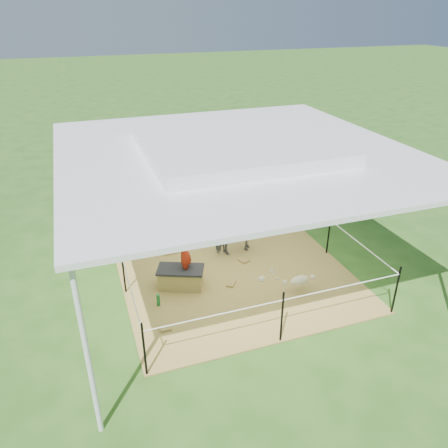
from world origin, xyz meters
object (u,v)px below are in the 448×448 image
object	(u,v)px
picnic_table_near	(214,146)
distant_person	(220,142)
trash_barrel	(272,147)
green_bottle	(158,300)
foal	(299,279)
picnic_table_far	(286,128)
pony	(239,236)
woman	(184,247)
straw_bale	(181,278)

from	to	relation	value
picnic_table_near	distant_person	world-z (taller)	distant_person
trash_barrel	green_bottle	bearing A→B (deg)	-128.33
foal	distant_person	distance (m)	8.48
green_bottle	foal	size ratio (longest dim) A/B	0.23
foal	picnic_table_far	bearing A→B (deg)	56.75
pony	picnic_table_far	xyz separation A→B (m)	(5.32, 8.29, -0.04)
woman	trash_barrel	bearing A→B (deg)	165.88
straw_bale	distant_person	size ratio (longest dim) A/B	0.69
straw_bale	pony	xyz separation A→B (m)	(1.55, 0.85, 0.25)
green_bottle	pony	xyz separation A→B (m)	(2.10, 1.30, 0.32)
woman	trash_barrel	xyz separation A→B (m)	(5.00, 6.70, -0.44)
woman	green_bottle	bearing A→B (deg)	-32.68
distant_person	foal	bearing A→B (deg)	67.16
picnic_table_near	foal	bearing A→B (deg)	-80.86
foal	picnic_table_near	world-z (taller)	picnic_table_near
straw_bale	distant_person	bearing A→B (deg)	65.58
trash_barrel	picnic_table_far	world-z (taller)	trash_barrel
picnic_table_near	distant_person	xyz separation A→B (m)	(0.14, -0.39, 0.26)
trash_barrel	foal	bearing A→B (deg)	-111.31
pony	foal	size ratio (longest dim) A/B	1.04
trash_barrel	distant_person	size ratio (longest dim) A/B	0.77
pony	picnic_table_far	size ratio (longest dim) A/B	0.50
pony	trash_barrel	size ratio (longest dim) A/B	1.11
green_bottle	trash_barrel	distance (m)	9.12
picnic_table_near	picnic_table_far	world-z (taller)	picnic_table_far
green_bottle	picnic_table_far	size ratio (longest dim) A/B	0.11
woman	trash_barrel	distance (m)	8.37
foal	picnic_table_far	xyz separation A→B (m)	(4.74, 10.05, 0.12)
foal	picnic_table_far	world-z (taller)	picnic_table_far
foal	trash_barrel	xyz separation A→B (m)	(2.97, 7.60, 0.16)
woman	foal	distance (m)	2.31
foal	distant_person	bearing A→B (deg)	73.46
green_bottle	pony	size ratio (longest dim) A/B	0.23
woman	green_bottle	world-z (taller)	woman
picnic_table_far	distant_person	xyz separation A→B (m)	(-3.48, -1.67, 0.18)
trash_barrel	woman	bearing A→B (deg)	-126.75
trash_barrel	picnic_table_far	distance (m)	3.02
foal	trash_barrel	distance (m)	8.16
picnic_table_far	trash_barrel	bearing A→B (deg)	-115.37
straw_bale	trash_barrel	xyz separation A→B (m)	(5.10, 6.70, 0.25)
pony	trash_barrel	bearing A→B (deg)	-38.67
trash_barrel	distant_person	bearing A→B (deg)	155.56
green_bottle	trash_barrel	xyz separation A→B (m)	(5.65, 7.15, 0.32)
straw_bale	woman	xyz separation A→B (m)	(0.10, 0.00, 0.69)
green_bottle	distant_person	xyz separation A→B (m)	(3.94, 7.92, 0.46)
woman	green_bottle	distance (m)	1.10
green_bottle	foal	distance (m)	2.73
pony	trash_barrel	world-z (taller)	trash_barrel
picnic_table_near	picnic_table_far	xyz separation A→B (m)	(3.62, 1.29, 0.08)
green_bottle	picnic_table_near	size ratio (longest dim) A/B	0.14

